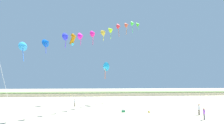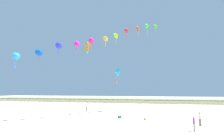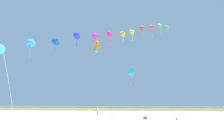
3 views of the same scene
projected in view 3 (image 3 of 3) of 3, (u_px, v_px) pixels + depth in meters
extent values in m
plane|color=beige|center=(124.00, 127.00, 15.76)|extent=(240.00, 240.00, 0.00)
cube|color=beige|center=(136.00, 109.00, 62.23)|extent=(120.00, 11.07, 0.95)
cube|color=#7A8E56|center=(136.00, 107.00, 62.35)|extent=(120.00, 9.41, 0.54)
cylinder|color=#726656|center=(97.00, 113.00, 33.65)|extent=(0.12, 0.12, 0.82)
cylinder|color=#726656|center=(98.00, 113.00, 33.59)|extent=(0.12, 0.12, 0.82)
cylinder|color=white|center=(98.00, 110.00, 33.76)|extent=(0.22, 0.22, 0.58)
cylinder|color=white|center=(97.00, 109.00, 33.85)|extent=(0.21, 0.13, 0.55)
cylinder|color=white|center=(98.00, 109.00, 33.69)|extent=(0.21, 0.13, 0.55)
sphere|color=beige|center=(98.00, 107.00, 33.84)|extent=(0.22, 0.22, 0.22)
cone|color=#34E9D7|center=(0.00, 48.00, 18.38)|extent=(1.29, 1.33, 1.13)
cone|color=#2B97E0|center=(32.00, 42.00, 20.57)|extent=(1.29, 1.35, 1.15)
cylinder|color=#3976E5|center=(29.00, 50.00, 20.28)|extent=(0.27, 0.10, 1.61)
cone|color=blue|center=(57.00, 40.00, 22.84)|extent=(1.39, 1.43, 1.22)
cylinder|color=blue|center=(55.00, 46.00, 22.58)|extent=(0.09, 0.19, 1.29)
cone|color=#2632E8|center=(78.00, 35.00, 24.42)|extent=(1.28, 1.33, 1.14)
cylinder|color=#5839E5|center=(77.00, 41.00, 24.14)|extent=(0.25, 0.16, 1.52)
cone|color=#E21EBC|center=(96.00, 36.00, 26.79)|extent=(1.25, 1.32, 1.12)
cylinder|color=#E5399B|center=(95.00, 41.00, 26.53)|extent=(0.21, 0.11, 1.33)
cone|color=#E41A90|center=(111.00, 34.00, 28.42)|extent=(1.29, 1.29, 1.12)
cylinder|color=#E53974|center=(110.00, 40.00, 28.11)|extent=(0.12, 0.30, 1.84)
cone|color=gold|center=(124.00, 33.00, 30.68)|extent=(1.43, 1.42, 1.22)
cylinder|color=yellow|center=(123.00, 38.00, 30.40)|extent=(0.19, 0.08, 1.48)
cone|color=#A8EC1D|center=(133.00, 31.00, 32.59)|extent=(1.41, 1.44, 1.23)
cylinder|color=#83E539|center=(133.00, 37.00, 32.29)|extent=(0.18, 0.27, 1.71)
cone|color=red|center=(143.00, 28.00, 34.65)|extent=(1.26, 1.33, 1.13)
cylinder|color=#E55639|center=(143.00, 34.00, 34.30)|extent=(0.17, 0.27, 2.16)
cone|color=#C1472F|center=(153.00, 27.00, 36.55)|extent=(1.26, 1.32, 1.13)
cylinder|color=orange|center=(153.00, 32.00, 36.20)|extent=(0.32, 0.21, 2.12)
cone|color=green|center=(161.00, 26.00, 38.80)|extent=(1.20, 1.31, 1.11)
cylinder|color=#39E561|center=(161.00, 31.00, 38.45)|extent=(0.21, 0.10, 2.17)
cone|color=green|center=(168.00, 27.00, 40.80)|extent=(1.30, 1.37, 1.17)
cylinder|color=#39E546|center=(168.00, 30.00, 40.54)|extent=(0.09, 0.13, 1.29)
cylinder|color=silver|center=(9.00, 85.00, 18.39)|extent=(1.47, 1.46, 8.14)
cylinder|color=#C2740B|center=(97.00, 47.00, 38.25)|extent=(1.80, 1.52, 2.29)
sphere|color=#C2740B|center=(97.00, 43.00, 38.44)|extent=(0.84, 0.84, 0.84)
cone|color=#2DB5E5|center=(97.00, 52.00, 38.02)|extent=(0.99, 0.99, 0.64)
sphere|color=black|center=(97.00, 42.00, 38.49)|extent=(0.18, 0.18, 0.18)
cone|color=#1FACEB|center=(130.00, 72.00, 35.40)|extent=(1.83, 2.00, 1.99)
cone|color=orange|center=(130.00, 72.00, 35.41)|extent=(1.04, 1.13, 1.10)
cylinder|color=orange|center=(130.00, 80.00, 35.11)|extent=(0.13, 0.31, 2.44)
cube|color=#23844C|center=(145.00, 118.00, 24.62)|extent=(0.56, 0.40, 0.36)
cube|color=silver|center=(145.00, 116.00, 24.66)|extent=(0.58, 0.41, 0.06)
cylinder|color=black|center=(145.00, 116.00, 24.67)|extent=(0.45, 0.03, 0.03)
sphere|color=orange|center=(177.00, 119.00, 22.95)|extent=(0.36, 0.36, 0.36)
cylinder|color=green|center=(177.00, 119.00, 22.95)|extent=(0.36, 0.36, 0.09)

